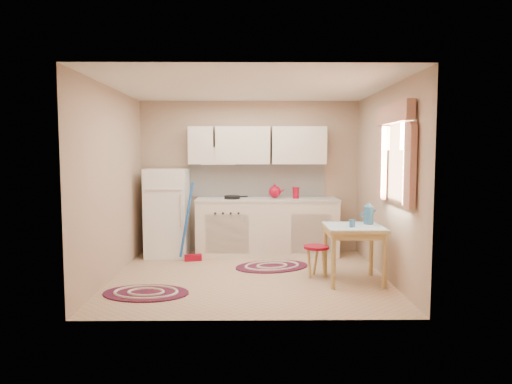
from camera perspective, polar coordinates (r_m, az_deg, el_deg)
room_shell at (r=6.22m, az=0.57°, el=4.41°), size 3.64×3.60×2.52m
fridge at (r=7.41m, az=-11.01°, el=-2.55°), size 0.65×0.60×1.40m
broom at (r=7.01m, az=-7.93°, el=-3.75°), size 0.30×0.18×1.20m
base_cabinets at (r=7.38m, az=1.38°, el=-4.53°), size 2.25×0.60×0.88m
countertop at (r=7.32m, az=1.39°, el=-0.97°), size 2.27×0.62×0.04m
frying_pan at (r=7.27m, az=-3.00°, el=-0.66°), size 0.32×0.32×0.05m
red_kettle at (r=7.31m, az=2.36°, el=0.02°), size 0.27×0.26×0.22m
red_canister at (r=7.34m, az=4.99°, el=-0.19°), size 0.11×0.11×0.16m
table at (r=6.00m, az=12.07°, el=-7.62°), size 0.72×0.72×0.72m
stool at (r=6.18m, az=7.55°, el=-8.59°), size 0.37×0.37×0.42m
coffee_pot at (r=6.07m, az=13.90°, el=-2.55°), size 0.17×0.16×0.31m
mug at (r=5.82m, az=11.92°, el=-3.89°), size 0.09×0.09×0.10m
rug_center at (r=6.70m, az=2.01°, el=-9.28°), size 1.24×1.00×0.02m
rug_left at (r=5.63m, az=-13.59°, el=-12.17°), size 1.06×0.75×0.02m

